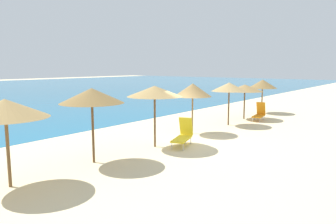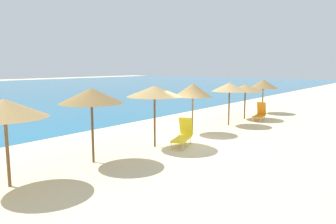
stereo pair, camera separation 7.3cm
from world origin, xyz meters
name	(u,v)px [view 2 (the right image)]	position (x,y,z in m)	size (l,w,h in m)	color
ground_plane	(180,143)	(0.00, 0.00, 0.00)	(160.00, 160.00, 0.00)	beige
beach_umbrella_1	(4,109)	(-7.57, 0.82, 2.35)	(2.47, 2.47, 2.63)	brown
beach_umbrella_2	(91,96)	(-4.44, 0.80, 2.49)	(2.34, 2.34, 2.78)	brown
beach_umbrella_3	(154,91)	(-1.23, 0.53, 2.47)	(2.43, 2.43, 2.71)	brown
beach_umbrella_4	(193,90)	(2.21, 0.82, 2.31)	(2.00, 2.00, 2.66)	brown
beach_umbrella_5	(230,87)	(5.61, 0.44, 2.32)	(2.13, 2.13, 2.59)	brown
beach_umbrella_6	(245,88)	(8.38, 0.69, 2.10)	(2.43, 2.43, 2.34)	brown
beach_umbrella_7	(263,84)	(11.87, 0.84, 2.21)	(2.14, 2.14, 2.55)	brown
lounge_chair_0	(260,113)	(8.40, -0.38, 0.47)	(1.52, 0.77, 1.19)	orange
lounge_chair_1	(183,135)	(-0.24, -0.31, 0.49)	(1.74, 1.10, 1.23)	yellow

